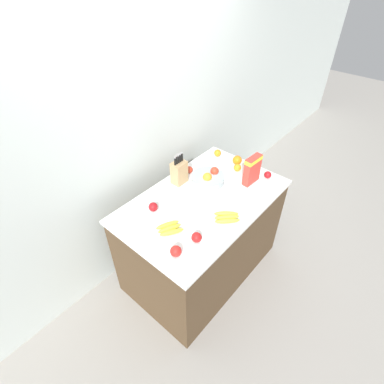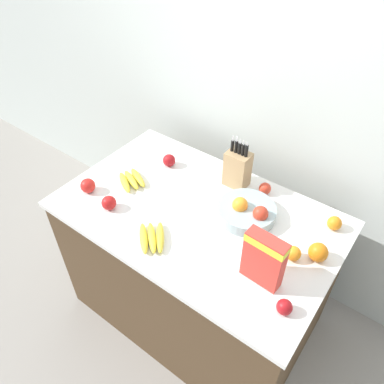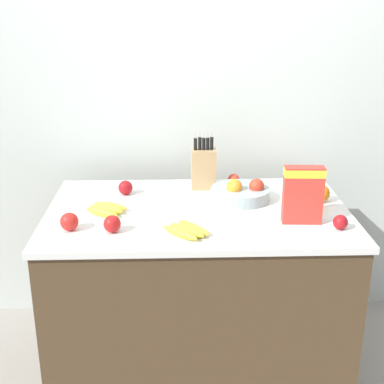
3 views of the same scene
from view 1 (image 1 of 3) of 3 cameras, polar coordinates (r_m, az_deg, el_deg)
name	(u,v)px [view 1 (image 1 of 3)]	position (r m, az deg, el deg)	size (l,w,h in m)	color
ground_plane	(201,266)	(3.19, 1.74, -14.00)	(14.00, 14.00, 0.00)	gray
wall_back	(145,134)	(2.67, -8.92, 10.84)	(9.00, 0.06, 2.60)	silver
counter	(202,236)	(2.83, 1.93, -8.46)	(1.44, 0.89, 0.93)	#4C3823
knife_block	(179,172)	(2.62, -2.46, 3.82)	(0.13, 0.10, 0.31)	tan
cereal_box	(252,169)	(2.65, 11.42, 4.37)	(0.18, 0.08, 0.26)	red
fruit_bowl	(208,178)	(2.67, 3.12, 2.70)	(0.30, 0.30, 0.11)	#99B2B7
banana_bunch_left	(227,217)	(2.33, 6.65, -4.81)	(0.22, 0.22, 0.04)	yellow
banana_bunch_right	(170,228)	(2.24, -4.31, -6.95)	(0.21, 0.19, 0.04)	yellow
apple_middle	(176,251)	(2.07, -3.09, -11.20)	(0.08, 0.08, 0.08)	red
apple_rear	(268,175)	(2.80, 14.23, 3.19)	(0.07, 0.07, 0.07)	#A31419
apple_near_bananas	(197,237)	(2.15, 0.88, -8.64)	(0.08, 0.08, 0.08)	red
apple_rightmost	(153,207)	(2.40, -7.41, -2.83)	(0.07, 0.07, 0.07)	#A31419
apple_leftmost	(189,170)	(2.78, -0.52, 4.27)	(0.07, 0.07, 0.07)	red
orange_mid_left	(218,153)	(3.02, 4.90, 7.42)	(0.07, 0.07, 0.07)	orange
orange_mid_right	(237,160)	(2.92, 8.61, 6.01)	(0.09, 0.09, 0.09)	orange
orange_back_center	(237,168)	(2.83, 8.66, 4.61)	(0.07, 0.07, 0.07)	orange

